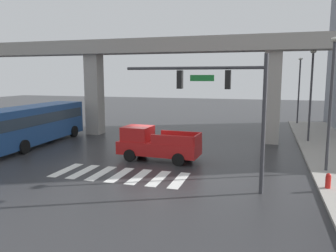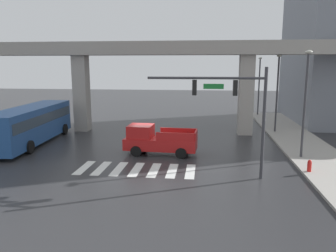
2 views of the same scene
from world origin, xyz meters
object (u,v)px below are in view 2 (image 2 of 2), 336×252
street_lamp_near_corner (306,92)px  city_bus (31,123)px  traffic_signal_mast (233,101)px  street_lamp_far_north (259,79)px  pickup_truck (157,141)px  street_lamp_mid_block (278,84)px  fire_hydrant (309,167)px

street_lamp_near_corner → city_bus: bearing=174.1°
traffic_signal_mast → street_lamp_far_north: size_ratio=0.90×
city_bus → street_lamp_near_corner: bearing=-5.9°
street_lamp_near_corner → street_lamp_far_north: bearing=90.0°
pickup_truck → street_lamp_far_north: bearing=63.0°
city_bus → street_lamp_far_north: size_ratio=1.51×
street_lamp_near_corner → street_lamp_mid_block: 8.84m
city_bus → fire_hydrant: city_bus is taller
fire_hydrant → pickup_truck: bearing=160.6°
street_lamp_far_north → fire_hydrant: size_ratio=8.52×
fire_hydrant → city_bus: bearing=165.1°
pickup_truck → fire_hydrant: (9.54, -3.35, -0.56)m
city_bus → fire_hydrant: (20.04, -5.32, -1.29)m
city_bus → traffic_signal_mast: size_ratio=1.68×
city_bus → street_lamp_mid_block: bearing=18.2°
city_bus → street_lamp_near_corner: (20.44, -2.11, 2.83)m
street_lamp_mid_block → fire_hydrant: street_lamp_mid_block is taller
traffic_signal_mast → street_lamp_near_corner: street_lamp_near_corner is taller
city_bus → street_lamp_far_north: 27.10m
city_bus → traffic_signal_mast: 16.92m
street_lamp_near_corner → traffic_signal_mast: bearing=-139.1°
fire_hydrant → street_lamp_near_corner: bearing=82.9°
pickup_truck → traffic_signal_mast: size_ratio=0.80×
street_lamp_far_north → street_lamp_mid_block: bearing=-90.0°
traffic_signal_mast → street_lamp_far_north: 24.56m
street_lamp_mid_block → fire_hydrant: 12.75m
street_lamp_mid_block → street_lamp_far_north: bearing=90.0°
pickup_truck → street_lamp_near_corner: 10.57m
street_lamp_mid_block → fire_hydrant: bearing=-91.9°
pickup_truck → street_lamp_near_corner: street_lamp_near_corner is taller
street_lamp_far_north → street_lamp_near_corner: bearing=-90.0°
street_lamp_near_corner → fire_hydrant: street_lamp_near_corner is taller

